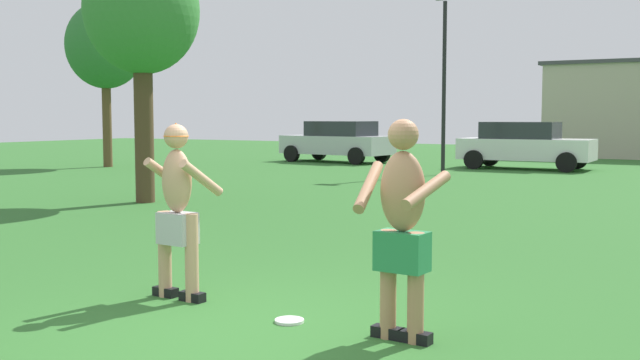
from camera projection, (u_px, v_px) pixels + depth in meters
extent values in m
plane|color=#2D6628|center=(244.00, 335.00, 5.98)|extent=(80.00, 80.00, 0.00)
cube|color=black|center=(166.00, 292.00, 7.26)|extent=(0.27, 0.13, 0.09)
cylinder|color=tan|center=(165.00, 254.00, 7.23)|extent=(0.13, 0.13, 0.84)
cube|color=black|center=(192.00, 297.00, 7.06)|extent=(0.27, 0.13, 0.09)
cylinder|color=tan|center=(192.00, 258.00, 7.03)|extent=(0.13, 0.13, 0.84)
cube|color=#B7B7BC|center=(178.00, 228.00, 7.11)|extent=(0.37, 0.27, 0.30)
ellipsoid|color=tan|center=(177.00, 181.00, 7.07)|extent=(0.35, 0.24, 0.61)
cylinder|color=tan|center=(167.00, 176.00, 7.27)|extent=(0.19, 0.54, 0.39)
cylinder|color=tan|center=(202.00, 178.00, 7.02)|extent=(0.14, 0.54, 0.38)
sphere|color=tan|center=(176.00, 136.00, 7.03)|extent=(0.23, 0.23, 0.23)
cone|color=orange|center=(176.00, 130.00, 7.02)|extent=(0.26, 0.26, 0.13)
cube|color=black|center=(415.00, 337.00, 5.76)|extent=(0.27, 0.13, 0.09)
cylinder|color=tan|center=(416.00, 288.00, 5.73)|extent=(0.13, 0.13, 0.87)
cube|color=black|center=(388.00, 332.00, 5.90)|extent=(0.27, 0.13, 0.09)
cylinder|color=tan|center=(388.00, 284.00, 5.86)|extent=(0.13, 0.13, 0.87)
cube|color=#28844C|center=(402.00, 251.00, 5.77)|extent=(0.41, 0.27, 0.31)
ellipsoid|color=tan|center=(403.00, 191.00, 5.73)|extent=(0.39, 0.25, 0.63)
cylinder|color=tan|center=(426.00, 190.00, 5.51)|extent=(0.19, 0.60, 0.26)
cylinder|color=tan|center=(369.00, 187.00, 5.78)|extent=(0.17, 0.57, 0.38)
sphere|color=tan|center=(403.00, 134.00, 5.70)|extent=(0.24, 0.24, 0.24)
cylinder|color=white|center=(289.00, 321.00, 6.35)|extent=(0.25, 0.25, 0.03)
cube|color=silver|center=(337.00, 145.00, 28.59)|extent=(4.48, 2.30, 0.70)
cube|color=#282D33|center=(341.00, 128.00, 28.42)|extent=(2.58, 1.86, 0.56)
cylinder|color=black|center=(292.00, 154.00, 28.78)|extent=(0.66, 0.29, 0.64)
cylinder|color=black|center=(319.00, 152.00, 30.23)|extent=(0.66, 0.29, 0.64)
cylinder|color=black|center=(356.00, 156.00, 27.01)|extent=(0.66, 0.29, 0.64)
cylinder|color=black|center=(382.00, 154.00, 28.46)|extent=(0.66, 0.29, 0.64)
cube|color=white|center=(526.00, 149.00, 24.77)|extent=(4.31, 1.82, 0.70)
cube|color=#282D33|center=(520.00, 130.00, 24.81)|extent=(2.42, 1.60, 0.56)
cylinder|color=black|center=(577.00, 159.00, 24.84)|extent=(0.64, 0.22, 0.64)
cylinder|color=black|center=(566.00, 162.00, 23.28)|extent=(0.64, 0.22, 0.64)
cylinder|color=black|center=(490.00, 157.00, 26.32)|extent=(0.64, 0.22, 0.64)
cylinder|color=black|center=(474.00, 160.00, 24.76)|extent=(0.64, 0.22, 0.64)
cylinder|color=black|center=(444.00, 89.00, 22.18)|extent=(0.12, 0.12, 5.18)
cylinder|color=brown|center=(107.00, 121.00, 25.79)|extent=(0.31, 0.31, 3.18)
ellipsoid|color=#2D7033|center=(105.00, 45.00, 25.56)|extent=(2.69, 2.69, 2.99)
cylinder|color=#4C3823|center=(144.00, 129.00, 15.10)|extent=(0.39, 0.39, 3.00)
ellipsoid|color=#387F38|center=(142.00, 10.00, 14.89)|extent=(2.33, 2.33, 2.58)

